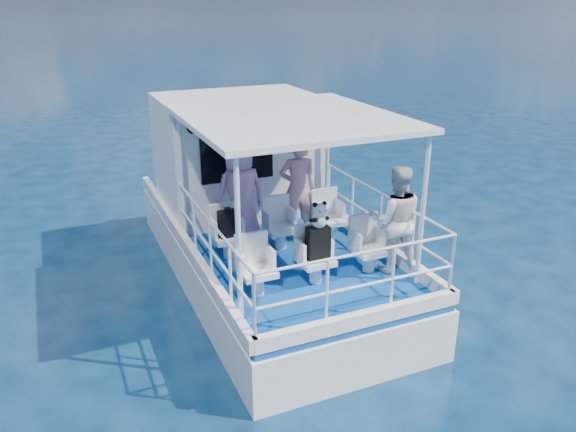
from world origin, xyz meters
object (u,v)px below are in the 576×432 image
(panda, at_px, (319,215))
(passenger_stbd_aft, at_px, (396,219))
(backpack_center, at_px, (318,243))
(passenger_port_fwd, at_px, (240,193))

(panda, bearing_deg, passenger_stbd_aft, -4.06)
(passenger_stbd_aft, xyz_separation_m, panda, (-1.22, 0.09, 0.23))
(backpack_center, bearing_deg, passenger_stbd_aft, -4.62)
(backpack_center, relative_size, panda, 1.30)
(passenger_port_fwd, relative_size, panda, 4.73)
(backpack_center, distance_m, panda, 0.43)
(passenger_port_fwd, distance_m, backpack_center, 1.87)
(passenger_stbd_aft, distance_m, panda, 1.24)
(passenger_port_fwd, bearing_deg, passenger_stbd_aft, 126.91)
(passenger_stbd_aft, height_order, backpack_center, passenger_stbd_aft)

